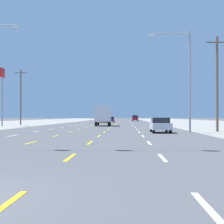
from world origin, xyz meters
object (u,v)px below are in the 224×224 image
(sedan_inner_left_far, at_px, (103,119))
(streetlight_right_row_0, at_px, (186,74))
(hatchback_center_turn_midfar, at_px, (111,119))
(suv_far_right_farther, at_px, (135,118))
(box_truck_center_turn_mid, at_px, (103,115))
(sedan_far_right_near, at_px, (160,125))
(pole_sign_left_row_1, at_px, (2,84))

(sedan_inner_left_far, bearing_deg, streetlight_right_row_0, -80.87)
(hatchback_center_turn_midfar, bearing_deg, sedan_inner_left_far, 98.89)
(hatchback_center_turn_midfar, xyz_separation_m, suv_far_right_farther, (7.14, 27.25, 0.24))
(box_truck_center_turn_mid, xyz_separation_m, streetlight_right_row_0, (9.59, -24.27, 3.90))
(sedan_inner_left_far, bearing_deg, hatchback_center_turn_midfar, -81.11)
(hatchback_center_turn_midfar, xyz_separation_m, sedan_inner_left_far, (-3.55, 22.72, -0.03))
(sedan_far_right_near, xyz_separation_m, box_truck_center_turn_mid, (-7.08, 24.56, 1.08))
(sedan_far_right_near, distance_m, suv_far_right_farther, 87.39)
(hatchback_center_turn_midfar, relative_size, streetlight_right_row_0, 0.39)
(box_truck_center_turn_mid, xyz_separation_m, hatchback_center_turn_midfar, (-0.12, 35.58, -1.05))
(sedan_inner_left_far, xyz_separation_m, suv_far_right_farther, (10.69, 4.53, 0.27))
(sedan_far_right_near, xyz_separation_m, suv_far_right_farther, (-0.07, 87.39, 0.27))
(sedan_far_right_near, xyz_separation_m, hatchback_center_turn_midfar, (-7.21, 60.14, 0.03))
(suv_far_right_farther, xyz_separation_m, pole_sign_left_row_1, (-23.34, -64.84, 5.87))
(box_truck_center_turn_mid, bearing_deg, sedan_inner_left_far, 93.61)
(box_truck_center_turn_mid, height_order, suv_far_right_farther, box_truck_center_turn_mid)
(sedan_far_right_near, xyz_separation_m, sedan_inner_left_far, (-10.76, 82.86, 0.00))
(sedan_inner_left_far, bearing_deg, sedan_far_right_near, -82.60)
(sedan_far_right_near, distance_m, pole_sign_left_row_1, 33.08)
(suv_far_right_farther, bearing_deg, box_truck_center_turn_mid, -96.37)
(sedan_far_right_near, relative_size, pole_sign_left_row_1, 0.48)
(box_truck_center_turn_mid, bearing_deg, pole_sign_left_row_1, -172.99)
(box_truck_center_turn_mid, height_order, hatchback_center_turn_midfar, box_truck_center_turn_mid)
(sedan_far_right_near, relative_size, streetlight_right_row_0, 0.45)
(sedan_inner_left_far, height_order, suv_far_right_farther, suv_far_right_farther)
(sedan_far_right_near, distance_m, sedan_inner_left_far, 83.55)
(sedan_far_right_near, bearing_deg, pole_sign_left_row_1, 136.07)
(suv_far_right_farther, bearing_deg, sedan_far_right_near, -89.95)
(box_truck_center_turn_mid, bearing_deg, hatchback_center_turn_midfar, 90.20)
(sedan_inner_left_far, height_order, streetlight_right_row_0, streetlight_right_row_0)
(box_truck_center_turn_mid, xyz_separation_m, pole_sign_left_row_1, (-16.33, -2.01, 5.06))
(sedan_far_right_near, distance_m, hatchback_center_turn_midfar, 60.57)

